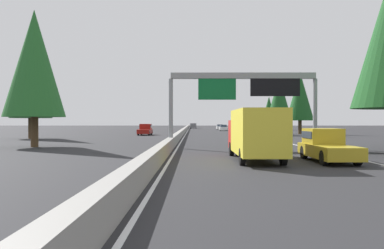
{
  "coord_description": "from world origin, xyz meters",
  "views": [
    {
      "loc": [
        -1.04,
        -1.63,
        2.27
      ],
      "look_at": [
        45.51,
        -1.46,
        1.92
      ],
      "focal_mm": 36.99,
      "sensor_mm": 36.0,
      "label": 1
    }
  ],
  "objects_px": {
    "sedan_near_right": "(223,128)",
    "oncoming_near": "(145,130)",
    "conifer_left_foreground": "(34,63)",
    "conifer_left_near": "(31,82)",
    "sign_gantry_overhead": "(245,88)",
    "box_truck_distant_a": "(255,133)",
    "pickup_far_center": "(326,145)",
    "minivan_mid_right": "(193,126)",
    "conifer_right_far": "(300,96)",
    "conifer_right_mid": "(279,99)",
    "sedan_distant_b": "(242,132)",
    "sedan_near_center": "(220,127)",
    "conifer_right_distant": "(269,110)"
  },
  "relations": [
    {
      "from": "box_truck_distant_a",
      "to": "conifer_left_near",
      "type": "relative_size",
      "value": 0.69
    },
    {
      "from": "box_truck_distant_a",
      "to": "conifer_left_foreground",
      "type": "relative_size",
      "value": 0.7
    },
    {
      "from": "conifer_right_distant",
      "to": "sedan_near_right",
      "type": "bearing_deg",
      "value": 117.09
    },
    {
      "from": "sedan_near_center",
      "to": "oncoming_near",
      "type": "distance_m",
      "value": 46.07
    },
    {
      "from": "conifer_right_distant",
      "to": "conifer_left_foreground",
      "type": "xyz_separation_m",
      "value": [
        -69.9,
        34.12,
        2.0
      ]
    },
    {
      "from": "box_truck_distant_a",
      "to": "oncoming_near",
      "type": "xyz_separation_m",
      "value": [
        43.19,
        11.68,
        -0.7
      ]
    },
    {
      "from": "pickup_far_center",
      "to": "minivan_mid_right",
      "type": "xyz_separation_m",
      "value": [
        106.31,
        7.62,
        0.04
      ]
    },
    {
      "from": "sedan_distant_b",
      "to": "conifer_left_foreground",
      "type": "relative_size",
      "value": 0.36
    },
    {
      "from": "sedan_near_right",
      "to": "sedan_near_center",
      "type": "bearing_deg",
      "value": 0.55
    },
    {
      "from": "conifer_right_mid",
      "to": "minivan_mid_right",
      "type": "bearing_deg",
      "value": 12.33
    },
    {
      "from": "sedan_distant_b",
      "to": "minivan_mid_right",
      "type": "distance_m",
      "value": 68.6
    },
    {
      "from": "box_truck_distant_a",
      "to": "conifer_right_mid",
      "type": "height_order",
      "value": "conifer_right_mid"
    },
    {
      "from": "oncoming_near",
      "to": "conifer_left_foreground",
      "type": "bearing_deg",
      "value": -10.83
    },
    {
      "from": "sign_gantry_overhead",
      "to": "sedan_distant_b",
      "type": "distance_m",
      "value": 27.54
    },
    {
      "from": "pickup_far_center",
      "to": "conifer_right_far",
      "type": "distance_m",
      "value": 49.91
    },
    {
      "from": "conifer_left_foreground",
      "to": "conifer_left_near",
      "type": "height_order",
      "value": "conifer_left_near"
    },
    {
      "from": "pickup_far_center",
      "to": "sedan_near_center",
      "type": "distance_m",
      "value": 87.07
    },
    {
      "from": "pickup_far_center",
      "to": "conifer_left_near",
      "type": "xyz_separation_m",
      "value": [
        29.6,
        29.13,
        6.63
      ]
    },
    {
      "from": "conifer_left_foreground",
      "to": "conifer_left_near",
      "type": "relative_size",
      "value": 0.98
    },
    {
      "from": "sedan_near_right",
      "to": "conifer_right_far",
      "type": "distance_m",
      "value": 30.54
    },
    {
      "from": "minivan_mid_right",
      "to": "conifer_right_far",
      "type": "relative_size",
      "value": 0.45
    },
    {
      "from": "box_truck_distant_a",
      "to": "sedan_near_center",
      "type": "distance_m",
      "value": 86.69
    },
    {
      "from": "minivan_mid_right",
      "to": "oncoming_near",
      "type": "distance_m",
      "value": 63.18
    },
    {
      "from": "sedan_near_right",
      "to": "conifer_left_near",
      "type": "distance_m",
      "value": 54.94
    },
    {
      "from": "sedan_distant_b",
      "to": "conifer_right_far",
      "type": "bearing_deg",
      "value": -49.15
    },
    {
      "from": "pickup_far_center",
      "to": "conifer_right_mid",
      "type": "height_order",
      "value": "conifer_right_mid"
    },
    {
      "from": "conifer_right_far",
      "to": "conifer_right_distant",
      "type": "xyz_separation_m",
      "value": [
        34.01,
        -0.94,
        -1.38
      ]
    },
    {
      "from": "pickup_far_center",
      "to": "sedan_near_right",
      "type": "distance_m",
      "value": 75.77
    },
    {
      "from": "sedan_near_right",
      "to": "conifer_right_distant",
      "type": "relative_size",
      "value": 0.49
    },
    {
      "from": "sign_gantry_overhead",
      "to": "minivan_mid_right",
      "type": "bearing_deg",
      "value": 2.66
    },
    {
      "from": "conifer_right_distant",
      "to": "minivan_mid_right",
      "type": "bearing_deg",
      "value": 39.79
    },
    {
      "from": "sign_gantry_overhead",
      "to": "sedan_near_center",
      "type": "relative_size",
      "value": 2.88
    },
    {
      "from": "sign_gantry_overhead",
      "to": "box_truck_distant_a",
      "type": "distance_m",
      "value": 11.23
    },
    {
      "from": "pickup_far_center",
      "to": "conifer_right_mid",
      "type": "distance_m",
      "value": 42.78
    },
    {
      "from": "conifer_right_far",
      "to": "conifer_right_mid",
      "type": "bearing_deg",
      "value": 140.76
    },
    {
      "from": "sedan_near_center",
      "to": "conifer_left_near",
      "type": "bearing_deg",
      "value": 153.33
    },
    {
      "from": "sedan_near_right",
      "to": "oncoming_near",
      "type": "distance_m",
      "value": 35.67
    },
    {
      "from": "sign_gantry_overhead",
      "to": "pickup_far_center",
      "type": "xyz_separation_m",
      "value": [
        -11.1,
        -3.19,
        -4.2
      ]
    },
    {
      "from": "sedan_near_right",
      "to": "sedan_near_center",
      "type": "distance_m",
      "value": 11.3
    },
    {
      "from": "sedan_distant_b",
      "to": "conifer_right_mid",
      "type": "distance_m",
      "value": 9.27
    },
    {
      "from": "sedan_near_center",
      "to": "oncoming_near",
      "type": "relative_size",
      "value": 0.79
    },
    {
      "from": "sedan_distant_b",
      "to": "conifer_left_foreground",
      "type": "xyz_separation_m",
      "value": [
        -25.8,
        21.5,
        6.72
      ]
    },
    {
      "from": "minivan_mid_right",
      "to": "sedan_near_center",
      "type": "height_order",
      "value": "minivan_mid_right"
    },
    {
      "from": "sign_gantry_overhead",
      "to": "conifer_right_far",
      "type": "bearing_deg",
      "value": -21.6
    },
    {
      "from": "oncoming_near",
      "to": "minivan_mid_right",
      "type": "bearing_deg",
      "value": 172.67
    },
    {
      "from": "sedan_distant_b",
      "to": "conifer_right_distant",
      "type": "relative_size",
      "value": 0.49
    },
    {
      "from": "conifer_right_distant",
      "to": "conifer_left_foreground",
      "type": "bearing_deg",
      "value": 153.98
    },
    {
      "from": "conifer_right_mid",
      "to": "conifer_left_foreground",
      "type": "distance_m",
      "value": 40.92
    },
    {
      "from": "oncoming_near",
      "to": "conifer_right_far",
      "type": "distance_m",
      "value": 28.18
    },
    {
      "from": "sedan_distant_b",
      "to": "conifer_right_mid",
      "type": "bearing_deg",
      "value": -59.49
    }
  ]
}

